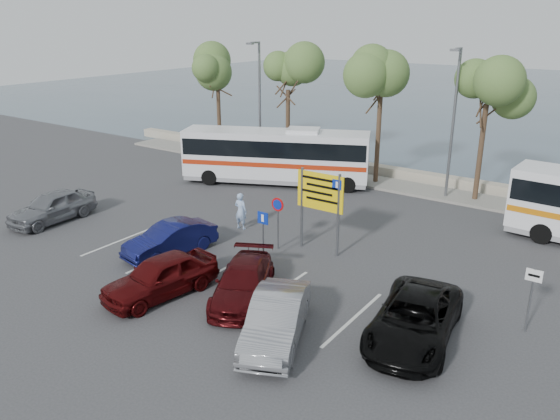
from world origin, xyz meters
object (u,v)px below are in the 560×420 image
Objects in this scene: street_lamp_right at (453,117)px; suv_black at (414,319)px; car_blue at (170,239)px; pedestrian_near at (241,211)px; car_silver_a at (52,207)px; car_silver_b at (276,319)px; coach_bus_left at (276,158)px; car_red at (161,276)px; street_lamp_left at (259,97)px; direction_sign at (320,198)px; car_maroon at (243,283)px.

suv_black is (4.00, -14.51, -3.89)m from street_lamp_right.
car_blue is at bearing 169.32° from suv_black.
street_lamp_right reaches higher than pedestrian_near.
car_silver_a is 0.99× the size of car_silver_b.
coach_bus_left is 14.85m from car_red.
car_silver_a is at bearing -96.76° from street_lamp_left.
street_lamp_right is 1.57× the size of suv_black.
car_red is 7.09m from pedestrian_near.
direction_sign is at bearing -43.17° from street_lamp_left.
car_silver_b is (2.50, -6.70, -1.70)m from direction_sign.
street_lamp_left and street_lamp_right have the same top height.
car_red is at bearing -172.94° from suv_black.
street_lamp_left is 15.24m from direction_sign.
pedestrian_near is (8.29, 4.56, 0.14)m from car_silver_a.
car_red is (-2.63, -1.48, 0.10)m from car_maroon.
car_red is at bearing -70.83° from coach_bus_left.
car_red is 8.99m from suv_black.
direction_sign is at bearing -44.22° from coach_bus_left.
direction_sign is 2.01× the size of pedestrian_near.
car_silver_b is at bearing -10.48° from car_blue.
street_lamp_left is 19.45m from car_maroon.
suv_black is 1.15× the size of car_silver_b.
car_silver_b is (-3.50, -2.51, 0.02)m from suv_black.
car_maroon is 6.09m from suv_black.
street_lamp_left is 13.00m from street_lamp_right.
direction_sign is (11.00, -10.32, -2.17)m from street_lamp_left.
pedestrian_near is at bearing 102.83° from car_maroon.
direction_sign is 0.81× the size of car_silver_b.
coach_bus_left reaches higher than suv_black.
direction_sign is 0.82× the size of car_silver_a.
street_lamp_left reaches higher than coach_bus_left.
coach_bus_left reaches higher than car_silver_b.
car_maroon is at bearing -59.09° from coach_bus_left.
car_maroon is at bearing -97.33° from street_lamp_right.
direction_sign is 0.33× the size of coach_bus_left.
street_lamp_right is 16.34m from car_blue.
car_maroon is at bearing -179.38° from suv_black.
car_red is at bearing -105.23° from street_lamp_right.
pedestrian_near reaches higher than car_blue.
suv_black is (18.75, 0.21, -0.04)m from car_silver_a.
car_silver_b is at bearing -57.31° from car_maroon.
car_silver_b is (0.50, -17.02, -3.87)m from street_lamp_right.
car_red reaches higher than suv_black.
car_red is (10.11, -2.30, -0.00)m from car_silver_a.
suv_black reaches higher than car_maroon.
car_silver_b is (15.25, -2.30, -0.02)m from car_silver_a.
pedestrian_near is (-4.45, 5.38, 0.25)m from car_maroon.
coach_bus_left is 2.52× the size of car_red.
street_lamp_right is (13.00, 0.00, 0.00)m from street_lamp_left.
car_blue is at bearing -116.33° from street_lamp_right.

